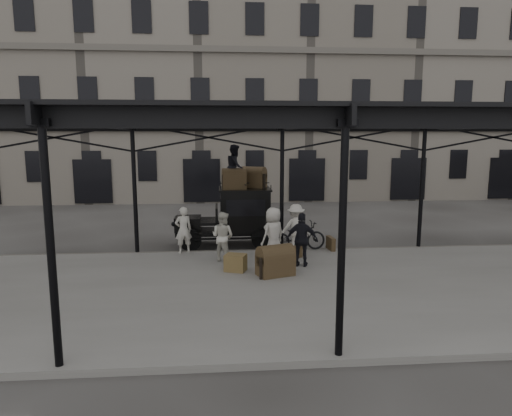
{
  "coord_description": "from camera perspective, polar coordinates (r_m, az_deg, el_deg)",
  "views": [
    {
      "loc": [
        -2.15,
        -13.52,
        4.17
      ],
      "look_at": [
        -0.93,
        1.6,
        1.7
      ],
      "focal_mm": 32.0,
      "sensor_mm": 36.0,
      "label": 1
    }
  ],
  "objects": [
    {
      "name": "porter_roof",
      "position": [
        16.76,
        -2.62,
        5.19
      ],
      "size": [
        0.69,
        0.84,
        1.61
      ],
      "primitive_type": "imported",
      "rotation": [
        0.0,
        0.0,
        1.47
      ],
      "color": "black",
      "rests_on": "taxi"
    },
    {
      "name": "steamer_trunk_roof_near",
      "position": [
        16.65,
        -2.76,
        3.47
      ],
      "size": [
        0.9,
        0.59,
        0.63
      ],
      "primitive_type": null,
      "rotation": [
        0.0,
        0.0,
        0.07
      ],
      "color": "#4F3C25",
      "rests_on": "taxi"
    },
    {
      "name": "steamer_trunk_roof_far",
      "position": [
        17.13,
        -0.3,
        3.67
      ],
      "size": [
        1.04,
        0.89,
        0.65
      ],
      "primitive_type": null,
      "rotation": [
        0.0,
        0.0,
        -0.48
      ],
      "color": "#4F3C25",
      "rests_on": "taxi"
    },
    {
      "name": "canopy",
      "position": [
        12.0,
        5.82,
        11.25
      ],
      "size": [
        22.5,
        9.0,
        4.74
      ],
      "color": "black",
      "rests_on": "ground"
    },
    {
      "name": "bicycle",
      "position": [
        15.95,
        5.31,
        -3.51
      ],
      "size": [
        2.01,
        0.93,
        1.01
      ],
      "primitive_type": "imported",
      "rotation": [
        0.0,
        0.0,
        1.71
      ],
      "color": "black",
      "rests_on": "platform"
    },
    {
      "name": "taxi",
      "position": [
        17.07,
        -2.49,
        -0.77
      ],
      "size": [
        3.65,
        1.55,
        2.18
      ],
      "color": "black",
      "rests_on": "ground"
    },
    {
      "name": "porter_official",
      "position": [
        14.0,
        5.77,
        -3.97
      ],
      "size": [
        1.05,
        0.68,
        1.66
      ],
      "primitive_type": "imported",
      "rotation": [
        0.0,
        0.0,
        2.84
      ],
      "color": "black",
      "rests_on": "platform"
    },
    {
      "name": "suitcase_flat",
      "position": [
        15.0,
        4.75,
        -5.53
      ],
      "size": [
        0.61,
        0.38,
        0.4
      ],
      "primitive_type": "cube",
      "rotation": [
        0.0,
        0.0,
        0.42
      ],
      "color": "#4F3C25",
      "rests_on": "platform"
    },
    {
      "name": "porter_left",
      "position": [
        15.7,
        -9.07,
        -2.72
      ],
      "size": [
        0.67,
        0.55,
        1.59
      ],
      "primitive_type": "imported",
      "rotation": [
        0.0,
        0.0,
        3.47
      ],
      "color": "beige",
      "rests_on": "platform"
    },
    {
      "name": "porter_right",
      "position": [
        15.82,
        4.98,
        -2.46
      ],
      "size": [
        1.07,
        0.63,
        1.64
      ],
      "primitive_type": "imported",
      "rotation": [
        0.0,
        0.0,
        3.16
      ],
      "color": "beige",
      "rests_on": "platform"
    },
    {
      "name": "wicker_hamper",
      "position": [
        13.61,
        -2.58,
        -6.85
      ],
      "size": [
        0.72,
        0.63,
        0.5
      ],
      "primitive_type": "cube",
      "rotation": [
        0.0,
        0.0,
        -0.36
      ],
      "color": "brown",
      "rests_on": "platform"
    },
    {
      "name": "ground",
      "position": [
        14.31,
        4.27,
        -7.72
      ],
      "size": [
        120.0,
        120.0,
        0.0
      ],
      "primitive_type": "plane",
      "color": "#383533",
      "rests_on": "ground"
    },
    {
      "name": "porter_centre",
      "position": [
        14.51,
        2.18,
        -3.31
      ],
      "size": [
        1.01,
        0.94,
        1.73
      ],
      "primitive_type": "imported",
      "rotation": [
        0.0,
        0.0,
        3.76
      ],
      "color": "#BCB6AC",
      "rests_on": "platform"
    },
    {
      "name": "platform",
      "position": [
        12.41,
        5.71,
        -10.06
      ],
      "size": [
        28.0,
        8.0,
        0.15
      ],
      "primitive_type": "cube",
      "color": "slate",
      "rests_on": "ground"
    },
    {
      "name": "building_frontage",
      "position": [
        31.72,
        -0.74,
        14.36
      ],
      "size": [
        64.0,
        8.0,
        14.0
      ],
      "primitive_type": "cube",
      "color": "slate",
      "rests_on": "ground"
    },
    {
      "name": "suitcase_upright",
      "position": [
        16.25,
        9.32,
        -4.38
      ],
      "size": [
        0.21,
        0.61,
        0.45
      ],
      "primitive_type": "cube",
      "rotation": [
        0.0,
        0.0,
        0.11
      ],
      "color": "#4F3C25",
      "rests_on": "platform"
    },
    {
      "name": "porter_midleft",
      "position": [
        14.59,
        -4.19,
        -3.56
      ],
      "size": [
        0.97,
        0.92,
        1.58
      ],
      "primitive_type": "imported",
      "rotation": [
        0.0,
        0.0,
        2.58
      ],
      "color": "beige",
      "rests_on": "platform"
    },
    {
      "name": "steamer_trunk_platform",
      "position": [
        13.18,
        2.44,
        -6.83
      ],
      "size": [
        1.16,
        0.92,
        0.74
      ],
      "primitive_type": null,
      "rotation": [
        0.0,
        0.0,
        0.34
      ],
      "color": "#4F3C25",
      "rests_on": "platform"
    }
  ]
}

